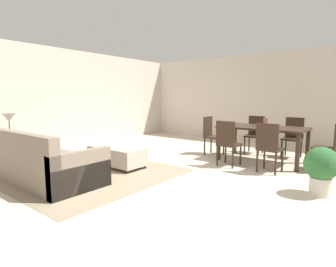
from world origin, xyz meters
TOP-DOWN VIEW (x-y plane):
  - ground_plane at (0.00, 0.00)m, footprint 10.80×10.80m
  - wall_back at (0.00, 5.00)m, footprint 9.00×0.12m
  - wall_left at (-4.50, 0.50)m, footprint 0.12×11.00m
  - area_rug at (-1.72, -0.48)m, footprint 3.00×2.80m
  - couch at (-1.82, -1.21)m, footprint 2.08×0.99m
  - ottoman_table at (-1.62, 0.19)m, footprint 1.19×0.56m
  - side_table at (-3.16, -1.17)m, footprint 0.40×0.40m
  - table_lamp at (-3.16, -1.17)m, footprint 0.26×0.26m
  - dining_table at (0.51, 2.41)m, footprint 1.75×0.96m
  - dining_chair_near_left at (0.11, 1.57)m, footprint 0.41×0.41m
  - dining_chair_near_right at (0.92, 1.59)m, footprint 0.42×0.42m
  - dining_chair_far_left at (0.04, 3.24)m, footprint 0.42×0.42m
  - dining_chair_far_right at (0.92, 3.30)m, footprint 0.40×0.40m
  - dining_chair_head_east at (1.78, 2.41)m, footprint 0.41×0.41m
  - dining_chair_head_west at (-0.72, 2.40)m, footprint 0.42×0.42m
  - vase_centerpiece at (0.56, 2.45)m, footprint 0.10×0.10m
  - potted_plant at (1.89, 0.87)m, footprint 0.47×0.47m

SIDE VIEW (x-z plane):
  - ground_plane at x=0.00m, z-range 0.00..0.00m
  - area_rug at x=-1.72m, z-range 0.00..0.01m
  - ottoman_table at x=-1.62m, z-range 0.03..0.43m
  - couch at x=-1.82m, z-range -0.15..0.71m
  - potted_plant at x=1.89m, z-range 0.06..0.75m
  - side_table at x=-3.16m, z-range 0.16..0.72m
  - dining_chair_near_left at x=0.11m, z-range 0.06..0.98m
  - dining_chair_near_right at x=0.92m, z-range 0.06..0.98m
  - dining_chair_far_left at x=0.04m, z-range 0.06..0.98m
  - dining_chair_far_right at x=0.92m, z-range 0.06..0.98m
  - dining_chair_head_east at x=1.78m, z-range 0.06..0.98m
  - dining_chair_head_west at x=-0.72m, z-range 0.06..0.98m
  - dining_table at x=0.51m, z-range 0.29..1.05m
  - vase_centerpiece at x=0.56m, z-range 0.76..0.95m
  - table_lamp at x=-3.16m, z-range 0.71..1.23m
  - wall_back at x=0.00m, z-range 0.00..2.70m
  - wall_left at x=-4.50m, z-range 0.00..2.70m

